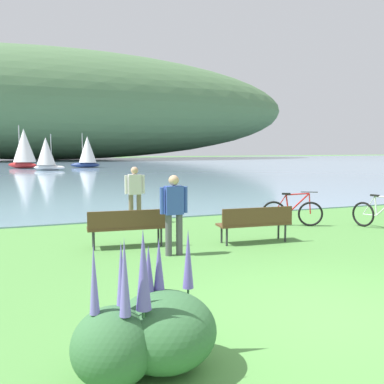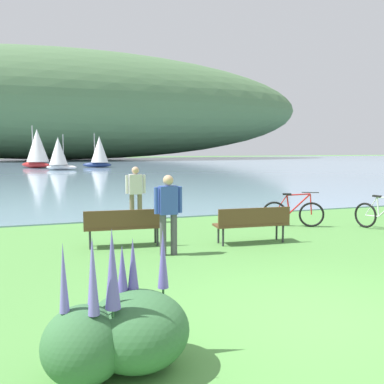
{
  "view_description": "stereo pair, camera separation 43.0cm",
  "coord_description": "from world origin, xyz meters",
  "px_view_note": "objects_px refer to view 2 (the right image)",
  "views": [
    {
      "loc": [
        -3.77,
        -4.4,
        2.29
      ],
      "look_at": [
        0.5,
        6.98,
        1.0
      ],
      "focal_mm": 39.55,
      "sensor_mm": 36.0,
      "label": 1
    },
    {
      "loc": [
        -3.37,
        -4.55,
        2.29
      ],
      "look_at": [
        0.5,
        6.98,
        1.0
      ],
      "focal_mm": 39.55,
      "sensor_mm": 36.0,
      "label": 2
    }
  ],
  "objects_px": {
    "park_bench_near_camera": "(124,224)",
    "sailboat_toward_hillside": "(37,148)",
    "bicycle_beside_path": "(382,216)",
    "person_on_the_grass": "(168,210)",
    "sailboat_mid_bay": "(59,153)",
    "bicycle_leaning_near_bench": "(293,213)",
    "person_at_shoreline": "(136,191)",
    "sailboat_far_off": "(99,151)",
    "park_bench_further_along": "(252,222)"
  },
  "relations": [
    {
      "from": "park_bench_near_camera",
      "to": "sailboat_toward_hillside",
      "type": "relative_size",
      "value": 0.4
    },
    {
      "from": "bicycle_beside_path",
      "to": "person_on_the_grass",
      "type": "height_order",
      "value": "person_on_the_grass"
    },
    {
      "from": "park_bench_near_camera",
      "to": "sailboat_mid_bay",
      "type": "bearing_deg",
      "value": 91.2
    },
    {
      "from": "bicycle_leaning_near_bench",
      "to": "bicycle_beside_path",
      "type": "relative_size",
      "value": 0.92
    },
    {
      "from": "park_bench_near_camera",
      "to": "person_on_the_grass",
      "type": "distance_m",
      "value": 1.38
    },
    {
      "from": "person_on_the_grass",
      "to": "person_at_shoreline",
      "type": "bearing_deg",
      "value": 88.79
    },
    {
      "from": "bicycle_beside_path",
      "to": "sailboat_far_off",
      "type": "height_order",
      "value": "sailboat_far_off"
    },
    {
      "from": "park_bench_further_along",
      "to": "sailboat_toward_hillside",
      "type": "height_order",
      "value": "sailboat_toward_hillside"
    },
    {
      "from": "person_at_shoreline",
      "to": "sailboat_far_off",
      "type": "bearing_deg",
      "value": 85.47
    },
    {
      "from": "park_bench_further_along",
      "to": "sailboat_far_off",
      "type": "relative_size",
      "value": 0.48
    },
    {
      "from": "park_bench_near_camera",
      "to": "sailboat_mid_bay",
      "type": "height_order",
      "value": "sailboat_mid_bay"
    },
    {
      "from": "bicycle_leaning_near_bench",
      "to": "sailboat_mid_bay",
      "type": "relative_size",
      "value": 0.45
    },
    {
      "from": "person_on_the_grass",
      "to": "park_bench_near_camera",
      "type": "bearing_deg",
      "value": 126.66
    },
    {
      "from": "park_bench_further_along",
      "to": "bicycle_beside_path",
      "type": "relative_size",
      "value": 1.05
    },
    {
      "from": "park_bench_further_along",
      "to": "person_at_shoreline",
      "type": "height_order",
      "value": "person_at_shoreline"
    },
    {
      "from": "park_bench_near_camera",
      "to": "bicycle_leaning_near_bench",
      "type": "xyz_separation_m",
      "value": [
        5.06,
        0.96,
        -0.12
      ]
    },
    {
      "from": "bicycle_leaning_near_bench",
      "to": "person_on_the_grass",
      "type": "distance_m",
      "value": 4.77
    },
    {
      "from": "person_at_shoreline",
      "to": "person_on_the_grass",
      "type": "xyz_separation_m",
      "value": [
        -0.09,
        -4.03,
        0.0
      ]
    },
    {
      "from": "bicycle_beside_path",
      "to": "person_at_shoreline",
      "type": "xyz_separation_m",
      "value": [
        -6.18,
        3.36,
        0.58
      ]
    },
    {
      "from": "sailboat_toward_hillside",
      "to": "sailboat_far_off",
      "type": "xyz_separation_m",
      "value": [
        6.56,
        -0.39,
        -0.38
      ]
    },
    {
      "from": "park_bench_near_camera",
      "to": "bicycle_leaning_near_bench",
      "type": "relative_size",
      "value": 1.15
    },
    {
      "from": "park_bench_near_camera",
      "to": "park_bench_further_along",
      "type": "xyz_separation_m",
      "value": [
        2.96,
        -0.63,
        0.0
      ]
    },
    {
      "from": "sailboat_mid_bay",
      "to": "sailboat_toward_hillside",
      "type": "xyz_separation_m",
      "value": [
        -2.12,
        4.81,
        0.5
      ]
    },
    {
      "from": "park_bench_further_along",
      "to": "bicycle_leaning_near_bench",
      "type": "xyz_separation_m",
      "value": [
        2.11,
        1.59,
        -0.12
      ]
    },
    {
      "from": "park_bench_near_camera",
      "to": "park_bench_further_along",
      "type": "height_order",
      "value": "same"
    },
    {
      "from": "bicycle_beside_path",
      "to": "sailboat_mid_bay",
      "type": "bearing_deg",
      "value": 102.53
    },
    {
      "from": "sailboat_toward_hillside",
      "to": "sailboat_far_off",
      "type": "height_order",
      "value": "sailboat_toward_hillside"
    },
    {
      "from": "sailboat_mid_bay",
      "to": "sailboat_far_off",
      "type": "height_order",
      "value": "sailboat_far_off"
    },
    {
      "from": "bicycle_leaning_near_bench",
      "to": "person_on_the_grass",
      "type": "xyz_separation_m",
      "value": [
        -4.29,
        -2.0,
        0.58
      ]
    },
    {
      "from": "sailboat_mid_bay",
      "to": "park_bench_near_camera",
      "type": "bearing_deg",
      "value": -88.8
    },
    {
      "from": "bicycle_leaning_near_bench",
      "to": "person_at_shoreline",
      "type": "relative_size",
      "value": 0.93
    },
    {
      "from": "bicycle_beside_path",
      "to": "person_on_the_grass",
      "type": "bearing_deg",
      "value": -173.92
    },
    {
      "from": "bicycle_beside_path",
      "to": "person_at_shoreline",
      "type": "height_order",
      "value": "person_at_shoreline"
    },
    {
      "from": "sailboat_mid_bay",
      "to": "bicycle_beside_path",
      "type": "bearing_deg",
      "value": -77.47
    },
    {
      "from": "park_bench_near_camera",
      "to": "person_on_the_grass",
      "type": "bearing_deg",
      "value": -53.34
    },
    {
      "from": "park_bench_near_camera",
      "to": "sailboat_toward_hillside",
      "type": "height_order",
      "value": "sailboat_toward_hillside"
    },
    {
      "from": "person_at_shoreline",
      "to": "sailboat_toward_hillside",
      "type": "relative_size",
      "value": 0.37
    },
    {
      "from": "park_bench_near_camera",
      "to": "sailboat_far_off",
      "type": "relative_size",
      "value": 0.48
    },
    {
      "from": "bicycle_leaning_near_bench",
      "to": "sailboat_far_off",
      "type": "xyz_separation_m",
      "value": [
        -1.35,
        38.05,
        1.44
      ]
    },
    {
      "from": "park_bench_further_along",
      "to": "sailboat_far_off",
      "type": "xyz_separation_m",
      "value": [
        0.76,
        39.64,
        1.31
      ]
    },
    {
      "from": "park_bench_further_along",
      "to": "sailboat_far_off",
      "type": "distance_m",
      "value": 39.67
    },
    {
      "from": "park_bench_near_camera",
      "to": "bicycle_leaning_near_bench",
      "type": "distance_m",
      "value": 5.15
    },
    {
      "from": "park_bench_further_along",
      "to": "sailboat_far_off",
      "type": "bearing_deg",
      "value": 88.9
    },
    {
      "from": "bicycle_leaning_near_bench",
      "to": "bicycle_beside_path",
      "type": "distance_m",
      "value": 2.39
    },
    {
      "from": "bicycle_leaning_near_bench",
      "to": "person_on_the_grass",
      "type": "bearing_deg",
      "value": -155.0
    },
    {
      "from": "park_bench_further_along",
      "to": "sailboat_mid_bay",
      "type": "xyz_separation_m",
      "value": [
        -3.68,
        35.22,
        1.19
      ]
    },
    {
      "from": "park_bench_further_along",
      "to": "bicycle_beside_path",
      "type": "bearing_deg",
      "value": 3.62
    },
    {
      "from": "person_at_shoreline",
      "to": "park_bench_near_camera",
      "type": "bearing_deg",
      "value": -106.07
    },
    {
      "from": "park_bench_further_along",
      "to": "sailboat_mid_bay",
      "type": "height_order",
      "value": "sailboat_mid_bay"
    },
    {
      "from": "park_bench_further_along",
      "to": "bicycle_leaning_near_bench",
      "type": "relative_size",
      "value": 1.14
    }
  ]
}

